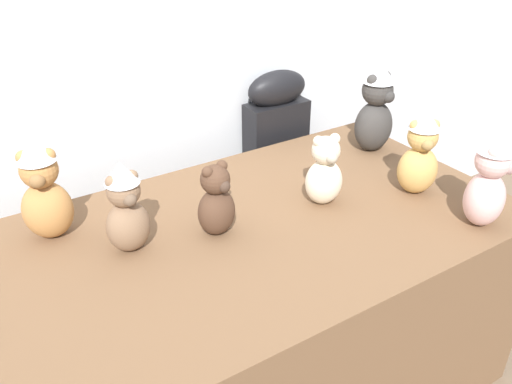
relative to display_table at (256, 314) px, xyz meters
name	(u,v)px	position (x,y,z in m)	size (l,w,h in m)	color
wall_back	(149,3)	(0.00, 0.72, 0.93)	(7.00, 0.08, 2.60)	silver
display_table	(256,314)	(0.00, 0.00, 0.00)	(1.68, 0.95, 0.74)	brown
instrument_case	(275,176)	(0.49, 0.60, 0.14)	(0.28, 0.12, 1.00)	black
teddy_bear_blush	(489,180)	(0.60, -0.37, 0.52)	(0.18, 0.17, 0.32)	beige
teddy_bear_charcoal	(376,108)	(0.69, 0.22, 0.55)	(0.18, 0.16, 0.36)	#383533
teddy_bear_cream	(324,172)	(0.26, 0.00, 0.48)	(0.15, 0.13, 0.25)	beige
teddy_bear_honey	(420,153)	(0.58, -0.12, 0.52)	(0.17, 0.16, 0.30)	tan
teddy_bear_cocoa	(216,202)	(-0.12, 0.03, 0.48)	(0.14, 0.13, 0.24)	#4C3323
teddy_bear_caramel	(43,190)	(-0.55, 0.28, 0.53)	(0.18, 0.17, 0.32)	#B27A42
teddy_bear_mocha	(126,209)	(-0.37, 0.09, 0.51)	(0.13, 0.12, 0.28)	#7F6047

